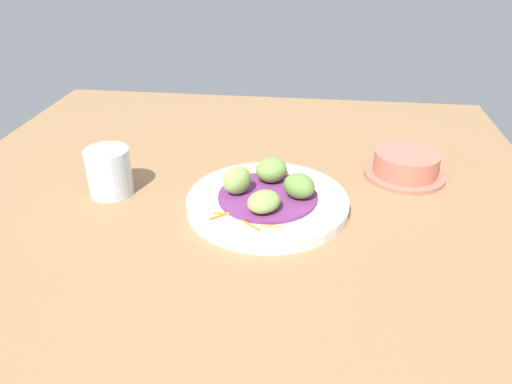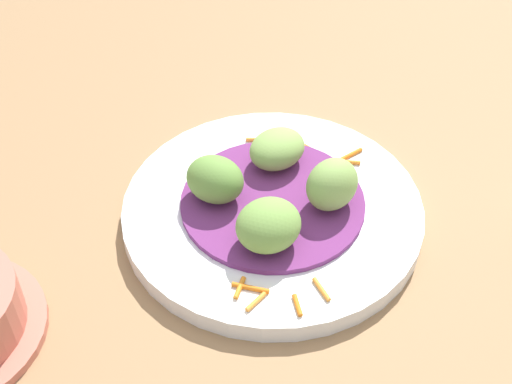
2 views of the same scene
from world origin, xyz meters
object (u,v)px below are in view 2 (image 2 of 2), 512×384
at_px(guac_scoop_center, 332,184).
at_px(guac_scoop_back, 215,179).
at_px(main_plate, 272,212).
at_px(guac_scoop_right, 277,149).
at_px(guac_scoop_left, 268,225).

xyz_separation_m(guac_scoop_center, guac_scoop_back, (0.10, -0.00, -0.00)).
distance_m(main_plate, guac_scoop_center, 0.06).
bearing_deg(main_plate, guac_scoop_right, -90.98).
relative_size(main_plate, guac_scoop_center, 5.37).
bearing_deg(guac_scoop_left, main_plate, -90.98).
height_order(guac_scoop_left, guac_scoop_center, guac_scoop_center).
relative_size(main_plate, guac_scoop_left, 4.85).
relative_size(guac_scoop_center, guac_scoop_back, 0.95).
xyz_separation_m(guac_scoop_left, guac_scoop_right, (-0.00, -0.10, -0.00)).
relative_size(guac_scoop_right, guac_scoop_back, 1.05).
xyz_separation_m(main_plate, guac_scoop_back, (0.05, -0.00, 0.04)).
distance_m(guac_scoop_center, guac_scoop_right, 0.07).
bearing_deg(guac_scoop_back, guac_scoop_center, 179.02).
xyz_separation_m(guac_scoop_center, guac_scoop_right, (0.05, -0.05, -0.01)).
bearing_deg(guac_scoop_back, guac_scoop_left, 134.02).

